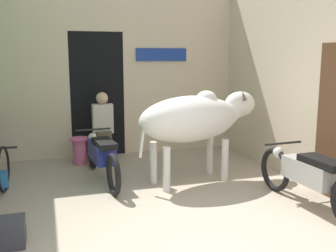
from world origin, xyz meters
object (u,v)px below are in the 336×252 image
(motorcycle_near, at_px, (309,176))
(motorcycle_far, at_px, (102,154))
(plastic_stool, at_px, (80,150))
(crate, at_px, (3,233))
(cow, at_px, (196,118))
(shopkeeper_seated, at_px, (103,125))

(motorcycle_near, bearing_deg, motorcycle_far, 140.12)
(plastic_stool, bearing_deg, crate, -109.37)
(cow, bearing_deg, shopkeeper_seated, 127.38)
(motorcycle_far, bearing_deg, plastic_stool, 102.73)
(cow, height_order, motorcycle_near, cow)
(shopkeeper_seated, height_order, crate, shopkeeper_seated)
(motorcycle_near, bearing_deg, shopkeeper_seated, 124.99)
(plastic_stool, bearing_deg, motorcycle_near, -49.52)
(motorcycle_near, height_order, shopkeeper_seated, shopkeeper_seated)
(shopkeeper_seated, relative_size, plastic_stool, 2.69)
(shopkeeper_seated, relative_size, crate, 2.91)
(shopkeeper_seated, xyz_separation_m, plastic_stool, (-0.44, -0.04, -0.43))
(motorcycle_near, distance_m, shopkeeper_seated, 3.76)
(motorcycle_far, bearing_deg, shopkeeper_seated, 80.15)
(cow, xyz_separation_m, plastic_stool, (-1.63, 1.52, -0.74))
(cow, relative_size, plastic_stool, 4.52)
(motorcycle_near, xyz_separation_m, plastic_stool, (-2.58, 3.03, -0.18))
(shopkeeper_seated, bearing_deg, motorcycle_near, -55.01)
(plastic_stool, relative_size, crate, 1.08)
(plastic_stool, xyz_separation_m, crate, (-1.04, -2.95, -0.11))
(motorcycle_far, relative_size, plastic_stool, 4.33)
(cow, height_order, crate, cow)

